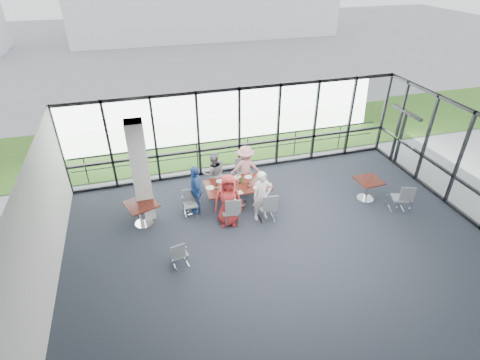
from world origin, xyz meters
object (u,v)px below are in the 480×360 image
object	(u,v)px
main_table	(237,187)
chair_main_nr	(267,206)
chair_spare_la	(179,253)
chair_main_nl	(230,211)
diner_far_left	(214,174)
diner_end	(196,189)
chair_main_fr	(244,174)
chair_main_end	(191,199)
diner_near_right	(262,196)
side_table_right	(368,183)
chair_main_fl	(217,177)
diner_near_left	(228,200)
chair_spare_lb	(190,205)
diner_far_right	(245,168)
chair_spare_r	(400,198)
side_table_left	(142,207)
structural_column	(141,172)

from	to	relation	value
main_table	chair_main_nr	bearing A→B (deg)	-57.86
main_table	chair_spare_la	bearing A→B (deg)	-133.71
chair_main_nl	diner_far_left	bearing A→B (deg)	101.51
diner_end	chair_main_fr	world-z (taller)	diner_end
chair_main_end	diner_near_right	bearing A→B (deg)	50.41
side_table_right	chair_main_fl	size ratio (longest dim) A/B	0.88
diner_near_left	diner_near_right	world-z (taller)	diner_near_left
side_table_right	chair_main_fr	size ratio (longest dim) A/B	0.84
diner_near_right	chair_spare_lb	world-z (taller)	diner_near_right
diner_far_right	diner_end	distance (m)	2.03
main_table	chair_main_fl	bearing A→B (deg)	112.41
main_table	side_table_right	xyz separation A→B (m)	(4.23, -0.92, -0.02)
chair_spare_r	chair_spare_la	bearing A→B (deg)	-155.80
chair_main_end	chair_spare_la	distance (m)	2.42
chair_spare_lb	chair_spare_r	xyz separation A→B (m)	(6.43, -1.56, 0.05)
chair_spare_lb	diner_far_right	bearing A→B (deg)	-154.33
side_table_left	chair_main_end	distance (m)	1.55
chair_main_fr	chair_main_end	distance (m)	2.27
main_table	chair_main_end	size ratio (longest dim) A/B	2.34
diner_near_right	chair_spare_lb	distance (m)	2.25
chair_spare_la	chair_spare_r	world-z (taller)	chair_spare_r
chair_spare_r	chair_main_end	bearing A→B (deg)	-175.74
main_table	chair_spare_la	distance (m)	3.19
chair_main_nl	chair_spare_lb	xyz separation A→B (m)	(-1.08, 0.74, -0.07)
side_table_left	chair_main_end	world-z (taller)	chair_main_end
main_table	chair_spare_lb	world-z (taller)	chair_spare_lb
diner_end	chair_main_nr	world-z (taller)	diner_end
diner_near_right	chair_spare_lb	bearing A→B (deg)	159.63
side_table_right	diner_far_right	world-z (taller)	diner_far_right
diner_far_left	chair_spare_lb	distance (m)	1.48
diner_far_right	structural_column	bearing A→B (deg)	18.80
diner_near_left	chair_main_nr	distance (m)	1.26
diner_end	chair_main_end	size ratio (longest dim) A/B	1.84
diner_far_left	side_table_left	bearing A→B (deg)	24.49
side_table_left	side_table_right	xyz separation A→B (m)	(7.27, -0.70, -0.01)
main_table	diner_near_right	world-z (taller)	diner_near_right
chair_main_fl	chair_spare_lb	distance (m)	1.73
main_table	chair_main_end	bearing A→B (deg)	179.26
chair_spare_la	side_table_left	bearing A→B (deg)	99.80
main_table	diner_far_left	distance (m)	1.03
diner_far_left	chair_spare_r	size ratio (longest dim) A/B	1.63
diner_far_right	chair_spare_r	xyz separation A→B (m)	(4.34, -2.57, -0.35)
side_table_left	chair_main_fl	bearing A→B (deg)	26.73
structural_column	chair_spare_lb	bearing A→B (deg)	-16.61
diner_near_right	chair_main_nr	bearing A→B (deg)	-41.84
diner_end	chair_main_nl	distance (m)	1.30
chair_main_nr	chair_main_fr	size ratio (longest dim) A/B	0.99
main_table	diner_end	bearing A→B (deg)	-178.25
side_table_left	side_table_right	bearing A→B (deg)	-5.49
chair_main_nl	chair_main_fl	distance (m)	2.04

